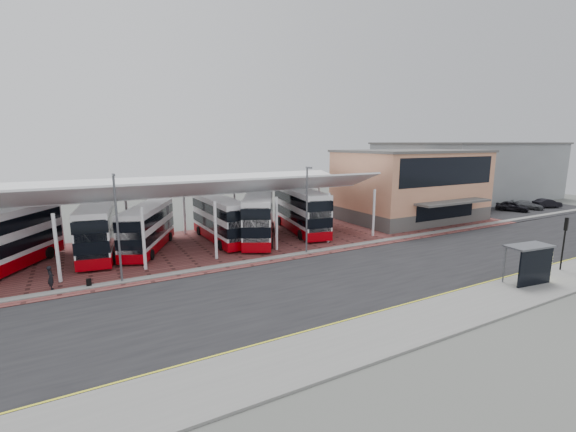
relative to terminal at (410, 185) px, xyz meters
The scene contains 25 objects.
ground 27.29m from the terminal, 148.81° to the right, with size 140.00×140.00×0.00m, color #51534E.
road 27.81m from the terminal, 147.03° to the right, with size 120.00×14.00×0.02m, color black.
forecourt 21.52m from the terminal, behind, with size 72.00×16.00×0.06m, color brown.
sidewalk 32.79m from the terminal, 135.10° to the right, with size 120.00×4.00×0.14m, color slate.
north_kerb 24.69m from the terminal, 161.44° to the right, with size 120.00×0.80×0.14m, color slate.
carpark_surface 21.86m from the terminal, 10.58° to the right, with size 22.00×10.00×0.08m, color black.
yellow_line_near 31.44m from the terminal, 137.71° to the right, with size 120.00×0.12×0.01m, color yellow.
yellow_line_far 31.24m from the terminal, 138.12° to the right, with size 120.00×0.12×0.01m, color yellow.
canopy 29.02m from the terminal, behind, with size 37.00×11.63×7.07m.
terminal is the anchor object (origin of this frame).
warehouse 26.96m from the terminal, 21.96° to the left, with size 30.50×20.50×10.25m.
lamp_west 37.78m from the terminal, 168.32° to the right, with size 0.16×0.90×8.07m.
lamp_east 22.35m from the terminal, 159.99° to the right, with size 0.16×0.90×8.07m.
bus_1 38.00m from the terminal, behind, with size 4.23×11.68×4.71m.
bus_2 33.85m from the terminal, behind, with size 6.59×10.35×4.26m.
bus_3 26.67m from the terminal, behind, with size 2.86×10.96×4.50m.
bus_4 22.88m from the terminal, behind, with size 7.83×11.71×4.86m.
bus_5 17.11m from the terminal, behind, with size 4.91×12.20×4.91m.
pedestrian 42.22m from the terminal, behind, with size 0.63×0.41×1.73m, color black.
suitcase 40.13m from the terminal, 169.12° to the right, with size 0.34×0.24×0.58m, color black.
carpark_car_a 18.50m from the terminal, 11.40° to the right, with size 1.79×4.46×1.52m, color black.
carpark_car_b 22.07m from the terminal, ahead, with size 1.78×4.37×1.27m, color #4B4E52.
carpark_car_c 26.33m from the terminal, ahead, with size 1.50×4.30×1.42m, color black.
bus_shelter 25.16m from the terminal, 115.77° to the right, with size 3.65×2.03×2.79m.
traffic_signal_west 22.73m from the terminal, 104.86° to the right, with size 0.32×0.28×4.27m.
Camera 1 is at (-16.26, -23.35, 10.17)m, focal length 24.00 mm.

